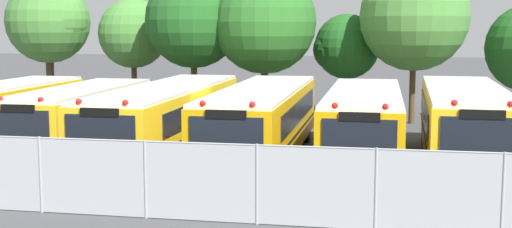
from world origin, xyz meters
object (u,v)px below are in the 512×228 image
object	(u,v)px
school_bus_4	(364,123)
school_bus_5	(464,123)
traffic_cone	(64,184)
tree_1	(132,33)
tree_5	(415,16)
tree_0	(51,21)
tree_2	(195,20)
school_bus_2	(167,117)
school_bus_3	(262,120)
tree_4	(344,47)
tree_3	(260,24)
school_bus_1	(81,116)

from	to	relation	value
school_bus_4	school_bus_5	bearing A→B (deg)	-174.12
traffic_cone	school_bus_5	bearing A→B (deg)	28.96
tree_1	tree_5	xyz separation A→B (m)	(14.80, -1.70, 0.86)
school_bus_4	tree_0	distance (m)	21.07
tree_0	tree_2	distance (m)	8.90
school_bus_2	tree_0	world-z (taller)	tree_0
school_bus_2	school_bus_3	distance (m)	3.49
school_bus_3	tree_1	world-z (taller)	tree_1
tree_1	tree_2	distance (m)	4.86
tree_4	school_bus_5	bearing A→B (deg)	-67.55
tree_0	tree_4	size ratio (longest dim) A/B	1.36
school_bus_2	traffic_cone	size ratio (longest dim) A/B	18.67
school_bus_2	tree_1	bearing A→B (deg)	-63.29
school_bus_3	tree_4	xyz separation A→B (m)	(2.13, 11.59, 2.17)
school_bus_3	tree_5	bearing A→B (deg)	-119.01
tree_1	tree_3	xyz separation A→B (m)	(7.53, -2.51, 0.50)
tree_5	school_bus_5	bearing A→B (deg)	-82.27
school_bus_3	tree_0	bearing A→B (deg)	-39.52
tree_3	school_bus_5	bearing A→B (deg)	-46.35
tree_2	traffic_cone	size ratio (longest dim) A/B	11.72
school_bus_1	tree_1	distance (m)	12.11
tree_3	tree_5	world-z (taller)	tree_5
school_bus_4	tree_1	distance (m)	17.72
tree_4	tree_5	distance (m)	4.04
tree_2	tree_5	bearing A→B (deg)	3.46
tree_2	tree_3	world-z (taller)	tree_3
school_bus_1	tree_0	size ratio (longest dim) A/B	1.29
school_bus_2	school_bus_4	xyz separation A→B (m)	(7.03, -0.13, -0.01)
tree_1	tree_5	world-z (taller)	tree_5
school_bus_5	tree_5	xyz separation A→B (m)	(-1.33, 9.83, 3.68)
tree_0	traffic_cone	world-z (taller)	tree_0
tree_4	traffic_cone	xyz separation A→B (m)	(-6.63, -17.69, -3.26)
school_bus_3	tree_3	distance (m)	9.96
school_bus_1	tree_0	distance (m)	13.53
school_bus_3	school_bus_4	world-z (taller)	school_bus_3
school_bus_3	school_bus_5	bearing A→B (deg)	-178.65
school_bus_5	tree_2	size ratio (longest dim) A/B	1.46
school_bus_3	tree_3	size ratio (longest dim) A/B	1.56
traffic_cone	school_bus_2	bearing A→B (deg)	80.51
school_bus_2	tree_0	bearing A→B (deg)	-47.34
school_bus_5	tree_2	world-z (taller)	tree_2
school_bus_4	school_bus_3	bearing A→B (deg)	-3.08
tree_4	tree_1	bearing A→B (deg)	179.41
school_bus_3	traffic_cone	bearing A→B (deg)	53.40
tree_5	traffic_cone	xyz separation A→B (m)	(-10.01, -16.11, -4.82)
school_bus_2	tree_5	bearing A→B (deg)	-131.40
traffic_cone	tree_5	bearing A→B (deg)	58.13
school_bus_1	traffic_cone	distance (m)	6.83
traffic_cone	tree_3	bearing A→B (deg)	79.85
school_bus_5	traffic_cone	distance (m)	13.02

